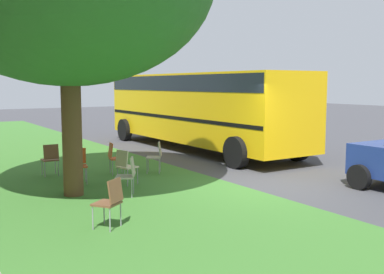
# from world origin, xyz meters

# --- Properties ---
(ground) EXTENTS (80.00, 80.00, 0.00)m
(ground) POSITION_xyz_m (0.00, 0.00, 0.00)
(ground) COLOR #424247
(grass_verge) EXTENTS (48.00, 6.00, 0.01)m
(grass_verge) POSITION_xyz_m (0.00, 3.20, 0.00)
(grass_verge) COLOR #3D752D
(grass_verge) RESTS_ON ground
(chair_0) EXTENTS (0.51, 0.51, 0.88)m
(chair_0) POSITION_xyz_m (2.69, 3.48, 0.52)
(chair_0) COLOR #C64C1E
(chair_0) RESTS_ON ground
(chair_1) EXTENTS (0.57, 0.58, 0.88)m
(chair_1) POSITION_xyz_m (2.82, 1.19, 0.52)
(chair_1) COLOR #ADA393
(chair_1) RESTS_ON ground
(chair_2) EXTENTS (0.58, 0.58, 0.88)m
(chair_2) POSITION_xyz_m (-1.23, 4.23, 0.52)
(chair_2) COLOR brown
(chair_2) RESTS_ON ground
(chair_3) EXTENTS (0.44, 0.44, 0.88)m
(chair_3) POSITION_xyz_m (3.95, 3.83, 0.52)
(chair_3) COLOR brown
(chair_3) RESTS_ON ground
(chair_4) EXTENTS (0.52, 0.53, 0.88)m
(chair_4) POSITION_xyz_m (1.85, 2.57, 0.52)
(chair_4) COLOR beige
(chair_4) RESTS_ON ground
(chair_5) EXTENTS (0.49, 0.50, 0.88)m
(chair_5) POSITION_xyz_m (3.25, 2.26, 0.52)
(chair_5) COLOR #C64C1E
(chair_5) RESTS_ON ground
(chair_6) EXTENTS (0.57, 0.57, 0.88)m
(chair_6) POSITION_xyz_m (0.75, 2.99, 0.52)
(chair_6) COLOR #ADA393
(chair_6) RESTS_ON ground
(school_bus) EXTENTS (10.40, 2.80, 2.88)m
(school_bus) POSITION_xyz_m (6.15, -2.40, 1.76)
(school_bus) COLOR yellow
(school_bus) RESTS_ON ground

